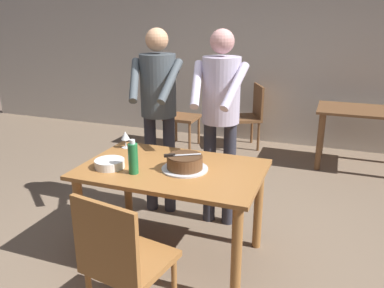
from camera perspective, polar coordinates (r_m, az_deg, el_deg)
ground_plane at (r=3.25m, az=-2.71°, el=-15.82°), size 14.00×14.00×0.00m
back_wall at (r=5.86m, az=10.07°, el=13.42°), size 10.00×0.12×2.70m
main_dining_table at (r=2.94m, az=-2.89°, el=-5.68°), size 1.33×0.86×0.75m
cake_on_platter at (r=2.84m, az=-1.06°, el=-2.79°), size 0.34×0.34×0.11m
cake_knife at (r=2.80m, az=-2.52°, el=-1.64°), size 0.24×0.15×0.02m
plate_stack at (r=2.94m, az=-11.91°, el=-2.82°), size 0.22×0.22×0.06m
wine_glass_near at (r=3.33m, az=-9.70°, el=1.15°), size 0.08×0.08×0.14m
water_bottle at (r=2.78m, az=-8.58°, el=-2.03°), size 0.07×0.07×0.25m
person_cutting_cake at (r=3.32m, az=4.16°, el=5.26°), size 0.47×0.56×1.72m
person_standing_beside at (r=3.55m, az=-4.93°, el=6.11°), size 0.46×0.57×1.72m
chair_near_side at (r=2.37m, az=-10.10°, el=-16.12°), size 0.51×0.51×0.90m
background_table at (r=5.20m, az=23.18°, el=2.97°), size 1.00×0.70×0.74m
background_chair_0 at (r=5.61m, az=-2.13°, el=4.58°), size 0.45×0.45×0.90m
background_chair_1 at (r=5.60m, az=8.28°, el=4.38°), size 0.59×0.59×0.90m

